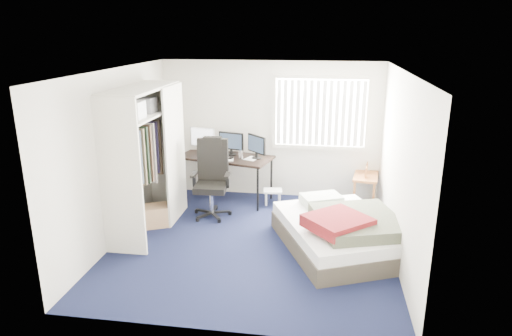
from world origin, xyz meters
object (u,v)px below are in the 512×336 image
at_px(desk, 226,155).
at_px(office_chair, 212,186).
at_px(nightstand, 366,178).
at_px(bed, 341,231).

distance_m(desk, office_chair, 0.86).
bearing_deg(nightstand, desk, -177.82).
height_order(office_chair, bed, office_chair).
relative_size(desk, nightstand, 2.08).
bearing_deg(desk, bed, -40.70).
xyz_separation_m(desk, bed, (2.04, -1.76, -0.56)).
bearing_deg(desk, nightstand, 2.18).
bearing_deg(office_chair, bed, -24.57).
xyz_separation_m(desk, office_chair, (-0.08, -0.79, -0.33)).
distance_m(desk, bed, 2.75).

